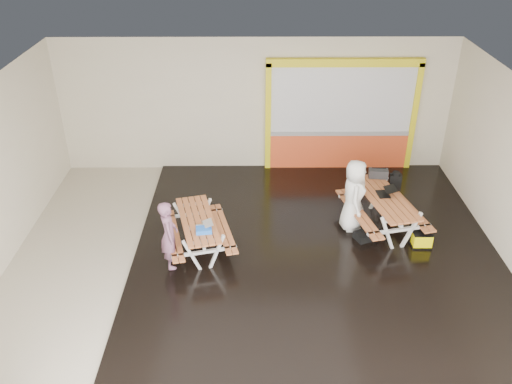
{
  "coord_description": "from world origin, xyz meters",
  "views": [
    {
      "loc": [
        -0.06,
        -8.85,
        6.61
      ],
      "look_at": [
        0.0,
        0.9,
        1.0
      ],
      "focal_mm": 37.31,
      "sensor_mm": 36.0,
      "label": 1
    }
  ],
  "objects_px": {
    "picnic_table_left": "(198,226)",
    "blue_pouch": "(204,230)",
    "toolbox": "(378,173)",
    "laptop_left": "(204,226)",
    "person_left": "(169,235)",
    "dark_case": "(365,235)",
    "person_right": "(354,195)",
    "laptop_right": "(386,192)",
    "fluke_bag": "(422,240)",
    "backpack": "(395,181)",
    "picnic_table_right": "(384,204)"
  },
  "relations": [
    {
      "from": "person_left",
      "to": "person_right",
      "type": "relative_size",
      "value": 0.88
    },
    {
      "from": "backpack",
      "to": "laptop_right",
      "type": "bearing_deg",
      "value": -118.12
    },
    {
      "from": "picnic_table_left",
      "to": "fluke_bag",
      "type": "bearing_deg",
      "value": 0.16
    },
    {
      "from": "person_left",
      "to": "laptop_right",
      "type": "relative_size",
      "value": 3.42
    },
    {
      "from": "picnic_table_left",
      "to": "laptop_right",
      "type": "bearing_deg",
      "value": 12.05
    },
    {
      "from": "laptop_right",
      "to": "blue_pouch",
      "type": "height_order",
      "value": "laptop_right"
    },
    {
      "from": "person_right",
      "to": "blue_pouch",
      "type": "distance_m",
      "value": 3.35
    },
    {
      "from": "person_left",
      "to": "person_right",
      "type": "height_order",
      "value": "person_right"
    },
    {
      "from": "person_left",
      "to": "toolbox",
      "type": "distance_m",
      "value": 5.02
    },
    {
      "from": "person_left",
      "to": "dark_case",
      "type": "relative_size",
      "value": 3.31
    },
    {
      "from": "toolbox",
      "to": "laptop_left",
      "type": "bearing_deg",
      "value": -152.86
    },
    {
      "from": "picnic_table_right",
      "to": "laptop_right",
      "type": "relative_size",
      "value": 5.56
    },
    {
      "from": "person_right",
      "to": "laptop_right",
      "type": "relative_size",
      "value": 3.87
    },
    {
      "from": "person_right",
      "to": "toolbox",
      "type": "bearing_deg",
      "value": -34.03
    },
    {
      "from": "person_right",
      "to": "laptop_right",
      "type": "xyz_separation_m",
      "value": [
        0.71,
        0.11,
        0.02
      ]
    },
    {
      "from": "backpack",
      "to": "fluke_bag",
      "type": "relative_size",
      "value": 1.1
    },
    {
      "from": "laptop_right",
      "to": "person_right",
      "type": "bearing_deg",
      "value": -171.46
    },
    {
      "from": "blue_pouch",
      "to": "toolbox",
      "type": "height_order",
      "value": "toolbox"
    },
    {
      "from": "picnic_table_right",
      "to": "backpack",
      "type": "xyz_separation_m",
      "value": [
        0.43,
        0.83,
        0.13
      ]
    },
    {
      "from": "picnic_table_left",
      "to": "fluke_bag",
      "type": "xyz_separation_m",
      "value": [
        4.65,
        0.01,
        -0.36
      ]
    },
    {
      "from": "blue_pouch",
      "to": "toolbox",
      "type": "distance_m",
      "value": 4.37
    },
    {
      "from": "picnic_table_left",
      "to": "dark_case",
      "type": "bearing_deg",
      "value": 4.91
    },
    {
      "from": "laptop_right",
      "to": "toolbox",
      "type": "xyz_separation_m",
      "value": [
        -0.01,
        0.78,
        0.04
      ]
    },
    {
      "from": "laptop_right",
      "to": "dark_case",
      "type": "relative_size",
      "value": 0.97
    },
    {
      "from": "picnic_table_left",
      "to": "blue_pouch",
      "type": "distance_m",
      "value": 0.54
    },
    {
      "from": "blue_pouch",
      "to": "person_right",
      "type": "bearing_deg",
      "value": 21.11
    },
    {
      "from": "person_left",
      "to": "picnic_table_right",
      "type": "bearing_deg",
      "value": -83.61
    },
    {
      "from": "picnic_table_right",
      "to": "laptop_right",
      "type": "bearing_deg",
      "value": 68.37
    },
    {
      "from": "toolbox",
      "to": "laptop_right",
      "type": "bearing_deg",
      "value": -89.57
    },
    {
      "from": "person_right",
      "to": "dark_case",
      "type": "bearing_deg",
      "value": -147.07
    },
    {
      "from": "fluke_bag",
      "to": "toolbox",
      "type": "bearing_deg",
      "value": 112.04
    },
    {
      "from": "laptop_left",
      "to": "laptop_right",
      "type": "height_order",
      "value": "laptop_right"
    },
    {
      "from": "person_left",
      "to": "blue_pouch",
      "type": "distance_m",
      "value": 0.68
    },
    {
      "from": "laptop_left",
      "to": "laptop_right",
      "type": "bearing_deg",
      "value": 17.1
    },
    {
      "from": "person_right",
      "to": "blue_pouch",
      "type": "bearing_deg",
      "value": 115.43
    },
    {
      "from": "laptop_left",
      "to": "backpack",
      "type": "xyz_separation_m",
      "value": [
        4.23,
        1.91,
        -0.04
      ]
    },
    {
      "from": "laptop_left",
      "to": "person_left",
      "type": "bearing_deg",
      "value": -157.15
    },
    {
      "from": "picnic_table_left",
      "to": "toolbox",
      "type": "relative_size",
      "value": 4.73
    },
    {
      "from": "picnic_table_left",
      "to": "laptop_left",
      "type": "distance_m",
      "value": 0.43
    },
    {
      "from": "blue_pouch",
      "to": "fluke_bag",
      "type": "xyz_separation_m",
      "value": [
        4.49,
        0.47,
        -0.58
      ]
    },
    {
      "from": "backpack",
      "to": "laptop_left",
      "type": "bearing_deg",
      "value": -155.72
    },
    {
      "from": "laptop_right",
      "to": "toolbox",
      "type": "bearing_deg",
      "value": 90.43
    },
    {
      "from": "picnic_table_right",
      "to": "backpack",
      "type": "bearing_deg",
      "value": 62.63
    },
    {
      "from": "laptop_right",
      "to": "person_left",
      "type": "bearing_deg",
      "value": -162.04
    },
    {
      "from": "person_right",
      "to": "laptop_right",
      "type": "bearing_deg",
      "value": -77.14
    },
    {
      "from": "blue_pouch",
      "to": "picnic_table_left",
      "type": "bearing_deg",
      "value": 109.8
    },
    {
      "from": "picnic_table_left",
      "to": "blue_pouch",
      "type": "xyz_separation_m",
      "value": [
        0.17,
        -0.46,
        0.22
      ]
    },
    {
      "from": "person_right",
      "to": "fluke_bag",
      "type": "bearing_deg",
      "value": -113.97
    },
    {
      "from": "laptop_right",
      "to": "picnic_table_left",
      "type": "bearing_deg",
      "value": -167.95
    },
    {
      "from": "person_left",
      "to": "backpack",
      "type": "distance_m",
      "value": 5.35
    }
  ]
}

